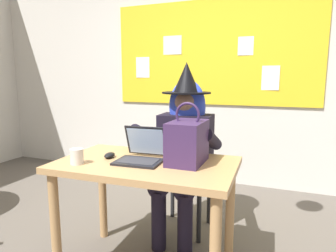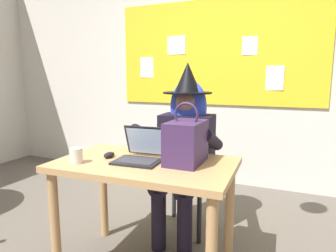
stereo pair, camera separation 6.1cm
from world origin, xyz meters
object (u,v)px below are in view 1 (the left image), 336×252
(chair_at_desk, at_px, (188,168))
(handbag, at_px, (187,142))
(computer_mouse, at_px, (110,155))
(coffee_mug, at_px, (77,156))
(desk_main, at_px, (146,179))
(person_costumed, at_px, (184,139))
(laptop, at_px, (142,153))

(chair_at_desk, bearing_deg, handbag, 16.59)
(computer_mouse, bearing_deg, coffee_mug, -126.45)
(desk_main, height_order, handbag, handbag)
(person_costumed, distance_m, coffee_mug, 0.88)
(handbag, relative_size, coffee_mug, 3.98)
(person_costumed, height_order, coffee_mug, person_costumed)
(computer_mouse, xyz_separation_m, coffee_mug, (-0.11, -0.20, 0.03))
(desk_main, bearing_deg, computer_mouse, -179.22)
(computer_mouse, height_order, coffee_mug, coffee_mug)
(computer_mouse, distance_m, handbag, 0.53)
(desk_main, height_order, laptop, laptop)
(person_costumed, bearing_deg, chair_at_desk, 178.86)
(desk_main, xyz_separation_m, laptop, (-0.04, 0.01, 0.16))
(desk_main, xyz_separation_m, coffee_mug, (-0.37, -0.20, 0.16))
(computer_mouse, bearing_deg, chair_at_desk, 57.53)
(chair_at_desk, relative_size, person_costumed, 0.65)
(person_costumed, bearing_deg, laptop, -12.82)
(handbag, bearing_deg, desk_main, -164.48)
(desk_main, height_order, chair_at_desk, chair_at_desk)
(handbag, bearing_deg, chair_at_desk, 107.09)
(handbag, bearing_deg, coffee_mug, -156.60)
(person_costumed, bearing_deg, handbag, 17.60)
(person_costumed, relative_size, coffee_mug, 14.58)
(desk_main, bearing_deg, chair_at_desk, 85.21)
(desk_main, relative_size, person_costumed, 0.82)
(person_costumed, relative_size, computer_mouse, 13.32)
(chair_at_desk, xyz_separation_m, coffee_mug, (-0.43, -0.89, 0.28))
(chair_at_desk, bearing_deg, laptop, -8.28)
(desk_main, height_order, coffee_mug, coffee_mug)
(computer_mouse, xyz_separation_m, handbag, (0.51, 0.07, 0.12))
(person_costumed, bearing_deg, computer_mouse, -32.53)
(desk_main, bearing_deg, handbag, 15.52)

